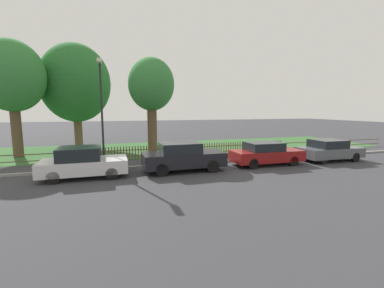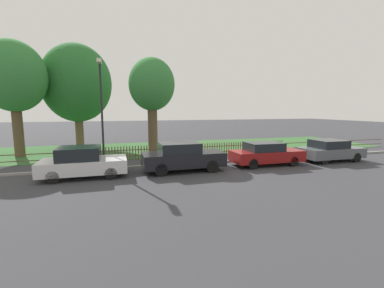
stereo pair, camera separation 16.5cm
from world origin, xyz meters
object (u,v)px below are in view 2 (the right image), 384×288
(covered_motorcycle, at_px, (173,152))
(parked_car_black_saloon, at_px, (182,157))
(tree_behind_motorcycle, at_px, (77,84))
(parked_car_red_compact, at_px, (330,150))
(tree_mid_park, at_px, (152,86))
(tree_nearest_kerb, at_px, (13,77))
(street_lamp, at_px, (101,102))
(parked_car_navy_estate, at_px, (266,154))
(parked_car_silver_hatchback, at_px, (83,162))

(covered_motorcycle, bearing_deg, parked_car_black_saloon, -93.93)
(covered_motorcycle, bearing_deg, tree_behind_motorcycle, 124.76)
(tree_behind_motorcycle, bearing_deg, parked_car_black_saloon, -58.04)
(parked_car_red_compact, height_order, covered_motorcycle, parked_car_red_compact)
(tree_behind_motorcycle, distance_m, tree_mid_park, 6.94)
(parked_car_red_compact, bearing_deg, tree_nearest_kerb, 159.75)
(covered_motorcycle, xyz_separation_m, street_lamp, (-3.97, -0.52, 2.99))
(parked_car_black_saloon, distance_m, tree_mid_park, 7.03)
(tree_nearest_kerb, bearing_deg, tree_mid_park, -9.42)
(tree_nearest_kerb, distance_m, street_lamp, 8.02)
(parked_car_red_compact, height_order, street_lamp, street_lamp)
(parked_car_navy_estate, distance_m, street_lamp, 9.61)
(covered_motorcycle, bearing_deg, tree_nearest_kerb, 149.13)
(tree_behind_motorcycle, xyz_separation_m, street_lamp, (2.23, -8.17, -1.65))
(parked_car_black_saloon, height_order, parked_car_navy_estate, parked_car_black_saloon)
(parked_car_silver_hatchback, bearing_deg, tree_mid_park, 53.06)
(parked_car_red_compact, bearing_deg, parked_car_silver_hatchback, 179.61)
(parked_car_black_saloon, xyz_separation_m, parked_car_red_compact, (9.51, -0.01, -0.09))
(parked_car_silver_hatchback, xyz_separation_m, tree_behind_motorcycle, (-1.37, 9.82, 4.55))
(parked_car_black_saloon, height_order, tree_nearest_kerb, tree_nearest_kerb)
(parked_car_navy_estate, distance_m, parked_car_red_compact, 4.51)
(parked_car_red_compact, xyz_separation_m, street_lamp, (-13.49, 1.81, 2.94))
(tree_behind_motorcycle, height_order, tree_mid_park, tree_behind_motorcycle)
(covered_motorcycle, distance_m, tree_behind_motorcycle, 10.88)
(parked_car_navy_estate, xyz_separation_m, street_lamp, (-8.99, 1.74, 2.94))
(parked_car_silver_hatchback, height_order, tree_mid_park, tree_mid_park)
(parked_car_black_saloon, relative_size, street_lamp, 0.74)
(parked_car_silver_hatchback, relative_size, parked_car_red_compact, 1.02)
(parked_car_black_saloon, xyz_separation_m, tree_nearest_kerb, (-9.70, 7.16, 4.57))
(tree_nearest_kerb, xyz_separation_m, street_lamp, (5.71, -5.36, -1.72))
(parked_car_silver_hatchback, bearing_deg, parked_car_navy_estate, -1.08)
(parked_car_silver_hatchback, distance_m, parked_car_red_compact, 14.36)
(parked_car_silver_hatchback, bearing_deg, covered_motorcycle, 23.64)
(parked_car_red_compact, bearing_deg, parked_car_navy_estate, 179.34)
(parked_car_red_compact, bearing_deg, parked_car_black_saloon, -179.83)
(tree_mid_park, bearing_deg, tree_nearest_kerb, 170.58)
(parked_car_black_saloon, distance_m, tree_behind_motorcycle, 12.58)
(parked_car_black_saloon, height_order, tree_behind_motorcycle, tree_behind_motorcycle)
(tree_nearest_kerb, bearing_deg, covered_motorcycle, -26.57)
(parked_car_silver_hatchback, height_order, covered_motorcycle, parked_car_silver_hatchback)
(covered_motorcycle, bearing_deg, parked_car_red_compact, -18.05)
(parked_car_red_compact, xyz_separation_m, tree_behind_motorcycle, (-15.73, 9.97, 4.59))
(parked_car_navy_estate, xyz_separation_m, tree_mid_park, (-5.78, 5.62, 4.15))
(parked_car_black_saloon, xyz_separation_m, tree_mid_park, (-0.77, 5.68, 4.06))
(parked_car_navy_estate, xyz_separation_m, tree_behind_motorcycle, (-11.22, 9.90, 4.59))
(parked_car_black_saloon, relative_size, parked_car_red_compact, 1.10)
(parked_car_red_compact, relative_size, street_lamp, 0.67)
(parked_car_navy_estate, distance_m, tree_behind_motorcycle, 15.65)
(covered_motorcycle, distance_m, tree_nearest_kerb, 11.80)
(tree_nearest_kerb, bearing_deg, parked_car_navy_estate, -25.78)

